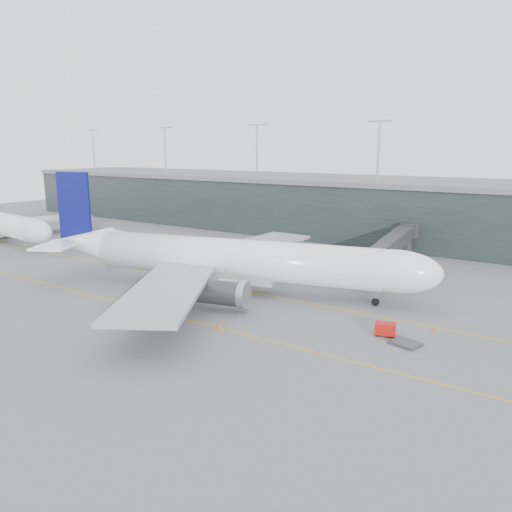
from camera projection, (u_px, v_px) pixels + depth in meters
The scene contains 17 objects.
ground at pixel (244, 283), 87.12m from camera, with size 320.00×320.00×0.00m, color slate.
taxiline_a at pixel (230, 288), 83.89m from camera, with size 160.00×0.25×0.02m, color gold.
taxiline_b at pixel (162, 313), 70.98m from camera, with size 160.00×0.25×0.02m, color gold.
taxiline_lead_main at pixel (322, 265), 100.49m from camera, with size 0.25×60.00×0.02m, color gold.
taxiline_lead_adj at pixel (75, 229), 144.62m from camera, with size 0.25×60.00×0.02m, color gold.
terminal at pixel (371, 207), 132.29m from camera, with size 240.00×36.00×29.00m.
main_aircraft at pixel (231, 259), 81.05m from camera, with size 66.64×61.41×18.92m.
jet_bridge at pixel (399, 243), 95.45m from camera, with size 9.78×45.69×6.97m.
gse_cart at pixel (385, 329), 62.30m from camera, with size 2.81×2.17×1.70m.
baggage_dolly at pixel (405, 343), 59.60m from camera, with size 3.29×2.63×0.33m, color #343539.
uld_a at pixel (259, 263), 97.35m from camera, with size 2.67×2.43×1.98m.
uld_b at pixel (267, 263), 97.81m from camera, with size 2.53×2.26×1.93m.
uld_c at pixel (275, 264), 96.10m from camera, with size 2.69×2.44×2.00m.
cone_nose at pixel (433, 328), 64.24m from camera, with size 0.42×0.42×0.67m, color #ED450D.
cone_wing_stbd at pixel (217, 327), 64.77m from camera, with size 0.42×0.42×0.66m, color #E6410C.
cone_wing_port at pixel (317, 273), 92.43m from camera, with size 0.42×0.42×0.67m, color #CD510B.
cone_tail at pixel (163, 290), 81.18m from camera, with size 0.50×0.50×0.79m, color #DA400C.
Camera 1 is at (49.22, -68.29, 23.03)m, focal length 35.00 mm.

